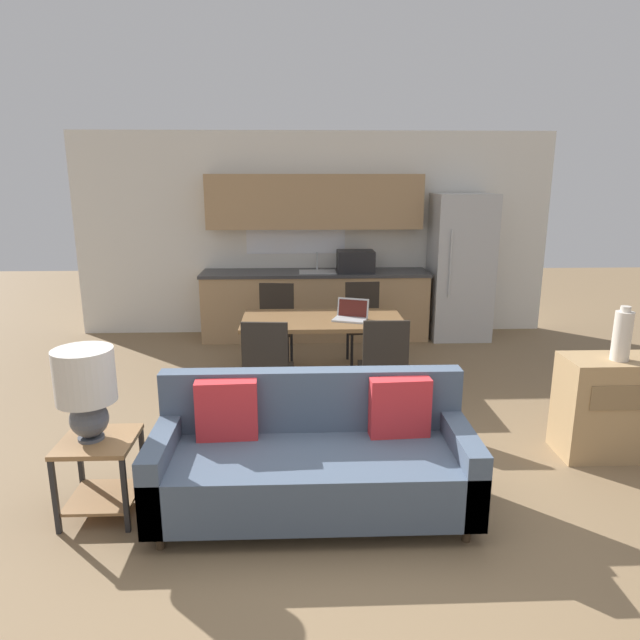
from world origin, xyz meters
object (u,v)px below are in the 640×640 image
(refrigerator, at_px, (460,267))
(credenza, at_px, (627,406))
(dining_chair_near_right, at_px, (384,364))
(laptop, at_px, (351,315))
(couch, at_px, (313,459))
(table_lamp, at_px, (86,386))
(vase, at_px, (622,335))
(dining_chair_near_left, at_px, (267,365))
(dining_chair_far_left, at_px, (275,322))
(side_table, at_px, (100,464))
(dining_table, at_px, (323,324))
(dining_chair_far_right, at_px, (364,320))

(refrigerator, xyz_separation_m, credenza, (0.39, -3.38, -0.56))
(dining_chair_near_right, height_order, laptop, laptop)
(refrigerator, bearing_deg, couch, -117.05)
(table_lamp, relative_size, vase, 1.43)
(table_lamp, bearing_deg, couch, 0.81)
(credenza, xyz_separation_m, dining_chair_near_left, (-2.82, 0.77, 0.11))
(refrigerator, distance_m, dining_chair_far_left, 2.67)
(side_table, relative_size, laptop, 1.35)
(refrigerator, bearing_deg, laptop, -130.55)
(side_table, xyz_separation_m, vase, (3.68, 0.63, 0.63))
(side_table, xyz_separation_m, credenza, (3.81, 0.68, 0.04))
(laptop, bearing_deg, dining_chair_far_left, 153.22)
(refrigerator, xyz_separation_m, laptop, (-1.62, -1.89, -0.17))
(refrigerator, distance_m, dining_chair_near_right, 2.98)
(dining_table, bearing_deg, dining_chair_far_right, 58.37)
(refrigerator, xyz_separation_m, couch, (-2.06, -4.04, -0.61))
(side_table, height_order, dining_chair_far_right, dining_chair_far_right)
(couch, height_order, credenza, couch)
(dining_chair_far_left, bearing_deg, dining_chair_near_left, -83.83)
(side_table, bearing_deg, dining_table, 55.58)
(refrigerator, relative_size, dining_chair_near_right, 2.05)
(table_lamp, relative_size, dining_chair_near_left, 0.64)
(side_table, relative_size, dining_chair_far_left, 0.56)
(refrigerator, bearing_deg, dining_chair_near_right, -118.16)
(dining_table, xyz_separation_m, dining_chair_far_right, (0.51, 0.83, -0.17))
(couch, relative_size, dining_chair_near_left, 2.18)
(side_table, bearing_deg, dining_chair_near_right, 35.76)
(couch, bearing_deg, dining_chair_far_right, 77.51)
(dining_chair_near_right, bearing_deg, table_lamp, 36.57)
(dining_chair_near_right, bearing_deg, dining_chair_far_left, -55.04)
(vase, relative_size, dining_chair_near_right, 0.45)
(vase, xyz_separation_m, dining_chair_near_left, (-2.68, 0.82, -0.48))
(side_table, height_order, dining_chair_far_left, dining_chair_far_left)
(vase, height_order, dining_chair_far_left, vase)
(refrigerator, height_order, dining_chair_far_left, refrigerator)
(refrigerator, relative_size, dining_table, 1.18)
(table_lamp, relative_size, dining_chair_far_left, 0.64)
(dining_table, xyz_separation_m, table_lamp, (-1.55, -2.21, 0.20))
(credenza, height_order, dining_chair_far_left, dining_chair_far_left)
(side_table, height_order, dining_chair_near_right, dining_chair_near_right)
(dining_chair_near_left, bearing_deg, credenza, 169.58)
(side_table, bearing_deg, table_lamp, 176.19)
(dining_chair_far_right, xyz_separation_m, laptop, (-0.23, -0.88, 0.28))
(dining_chair_near_left, bearing_deg, vase, 168.01)
(dining_table, xyz_separation_m, dining_chair_near_right, (0.51, -0.75, -0.17))
(side_table, bearing_deg, couch, 0.95)
(refrigerator, height_order, dining_chair_near_right, refrigerator)
(table_lamp, xyz_separation_m, credenza, (3.85, 0.67, -0.48))
(dining_chair_far_right, xyz_separation_m, dining_chair_far_left, (-1.02, -0.04, 0.00))
(dining_chair_far_right, bearing_deg, credenza, -56.17)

